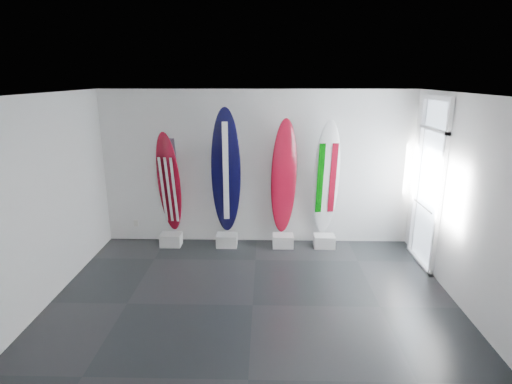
{
  "coord_description": "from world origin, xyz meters",
  "views": [
    {
      "loc": [
        0.18,
        -5.38,
        3.23
      ],
      "look_at": [
        0.01,
        1.4,
        1.33
      ],
      "focal_mm": 29.1,
      "sensor_mm": 36.0,
      "label": 1
    }
  ],
  "objects_px": {
    "surfboard_usa": "(169,183)",
    "surfboard_navy": "(226,172)",
    "surfboard_italy": "(326,178)",
    "surfboard_swiss": "(284,178)"
  },
  "relations": [
    {
      "from": "surfboard_swiss",
      "to": "surfboard_italy",
      "type": "relative_size",
      "value": 1.01
    },
    {
      "from": "surfboard_italy",
      "to": "surfboard_navy",
      "type": "bearing_deg",
      "value": 172.7
    },
    {
      "from": "surfboard_usa",
      "to": "surfboard_navy",
      "type": "distance_m",
      "value": 1.12
    },
    {
      "from": "surfboard_usa",
      "to": "surfboard_swiss",
      "type": "height_order",
      "value": "surfboard_swiss"
    },
    {
      "from": "surfboard_navy",
      "to": "surfboard_italy",
      "type": "xyz_separation_m",
      "value": [
        1.9,
        0.0,
        -0.11
      ]
    },
    {
      "from": "surfboard_swiss",
      "to": "surfboard_navy",
      "type": "bearing_deg",
      "value": 164.15
    },
    {
      "from": "surfboard_navy",
      "to": "surfboard_italy",
      "type": "relative_size",
      "value": 1.1
    },
    {
      "from": "surfboard_usa",
      "to": "surfboard_swiss",
      "type": "xyz_separation_m",
      "value": [
        2.2,
        0.0,
        0.12
      ]
    },
    {
      "from": "surfboard_swiss",
      "to": "surfboard_italy",
      "type": "xyz_separation_m",
      "value": [
        0.8,
        0.0,
        -0.01
      ]
    },
    {
      "from": "surfboard_swiss",
      "to": "surfboard_italy",
      "type": "bearing_deg",
      "value": -15.85
    }
  ]
}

